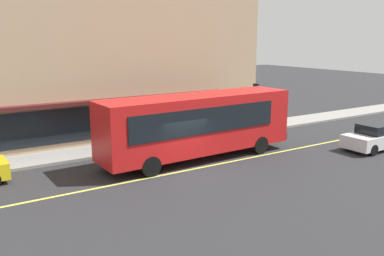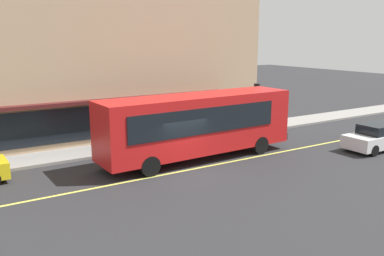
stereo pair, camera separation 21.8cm
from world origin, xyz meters
TOP-DOWN VIEW (x-y plane):
  - ground at (0.00, 0.00)m, footprint 120.00×120.00m
  - sidewalk at (0.00, 5.59)m, footprint 80.00×2.45m
  - lane_centre_stripe at (0.00, 0.00)m, footprint 36.00×0.16m
  - storefront_building at (-1.26, 11.79)m, footprint 23.00×10.56m
  - bus at (1.61, 1.41)m, footprint 11.20×2.89m
  - traffic_light at (8.76, 5.03)m, footprint 0.30×0.52m
  - car_white at (11.61, -2.51)m, footprint 4.30×1.86m

SIDE VIEW (x-z plane):
  - ground at x=0.00m, z-range 0.00..0.00m
  - lane_centre_stripe at x=0.00m, z-range 0.00..0.01m
  - sidewalk at x=0.00m, z-range 0.00..0.15m
  - car_white at x=11.61m, z-range -0.02..1.50m
  - bus at x=1.61m, z-range 0.24..3.74m
  - traffic_light at x=8.76m, z-range 0.93..4.13m
  - storefront_building at x=-1.26m, z-range -0.01..12.67m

